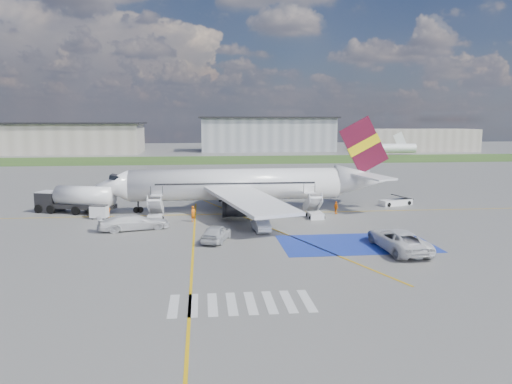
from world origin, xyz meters
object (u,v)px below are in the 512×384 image
Objects in this scene: gpu_cart at (99,213)px; van_white_b at (134,220)px; fuel_tanker at (76,202)px; van_white_a at (398,236)px; car_silver_b at (261,225)px; airliner at (247,184)px; car_silver_a at (216,233)px; belt_loader at (396,202)px.

gpu_cart is 8.07m from van_white_b.
fuel_tanker is 38.89m from van_white_a.
van_white_b is (-13.13, 2.08, 0.41)m from car_silver_b.
van_white_a is (11.51, -20.48, -2.14)m from airliner.
airliner reaches higher than van_white_a.
van_white_a is at bearing -129.29° from van_white_b.
car_silver_b is at bearing -88.27° from airliner.
fuel_tanker is at bearing -26.28° from car_silver_a.
gpu_cart is 0.32× the size of van_white_a.
fuel_tanker reaches higher than belt_loader.
gpu_cart is 0.39× the size of van_white_b.
gpu_cart is 19.86m from car_silver_b.
car_silver_a is (-4.36, -15.76, -2.58)m from airliner.
airliner is 18.06m from gpu_cart.
airliner is 3.61× the size of fuel_tanker.
car_silver_a is at bearing -30.66° from gpu_cart.
belt_loader is 30.39m from car_silver_a.
car_silver_b is (17.92, -8.57, -0.06)m from gpu_cart.
airliner is 16.21m from van_white_b.
airliner is at bearing -68.13° from van_white_b.
car_silver_a is 16.57m from van_white_a.
van_white_b is at bearing -40.71° from gpu_cart.
airliner is 6.71× the size of van_white_b.
car_silver_a reaches higher than car_silver_b.
fuel_tanker is at bearing 23.09° from van_white_b.
car_silver_b is 13.30m from van_white_b.
fuel_tanker is 23.50m from car_silver_a.
van_white_b is (-12.77, -9.71, -2.32)m from airliner.
van_white_a is (-8.81, -22.45, 0.89)m from belt_loader.
fuel_tanker is at bearing 162.35° from belt_loader.
van_white_a is (15.87, -4.72, 0.44)m from car_silver_a.
van_white_a reaches higher than car_silver_b.
van_white_b is (-8.41, 6.04, 0.26)m from car_silver_a.
van_white_b reaches higher than car_silver_b.
van_white_b reaches higher than belt_loader.
gpu_cart is at bearing -30.34° from car_silver_b.
van_white_a is at bearing -12.81° from fuel_tanker.
belt_loader is at bearing -85.94° from van_white_b.
belt_loader is at bearing 20.66° from gpu_cart.
van_white_a is 1.22× the size of van_white_b.
van_white_b is at bearing -31.27° from fuel_tanker.
gpu_cart is 18.20m from car_silver_a.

